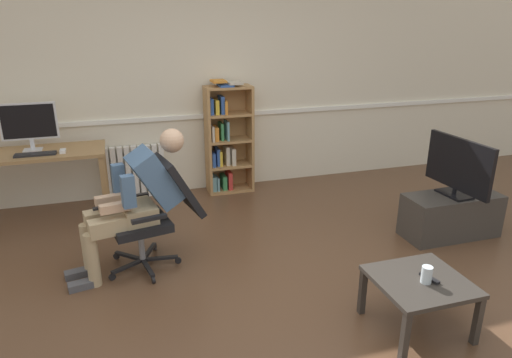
{
  "coord_description": "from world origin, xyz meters",
  "views": [
    {
      "loc": [
        -0.97,
        -2.78,
        2.06
      ],
      "look_at": [
        0.15,
        0.85,
        0.7
      ],
      "focal_mm": 32.15,
      "sensor_mm": 36.0,
      "label": 1
    }
  ],
  "objects_px": {
    "keyboard": "(35,154)",
    "radiator": "(135,172)",
    "computer_mouse": "(63,151)",
    "imac_monitor": "(29,123)",
    "computer_desk": "(40,162)",
    "bookshelf": "(226,141)",
    "tv_screen": "(459,166)",
    "tv_stand": "(451,215)",
    "coffee_table": "(420,286)",
    "spare_remote": "(429,278)",
    "drinking_glass": "(427,275)",
    "office_chair": "(158,208)",
    "person_seated": "(135,198)"
  },
  "relations": [
    {
      "from": "computer_mouse",
      "to": "radiator",
      "type": "xyz_separation_m",
      "value": [
        0.7,
        0.51,
        -0.46
      ]
    },
    {
      "from": "bookshelf",
      "to": "drinking_glass",
      "type": "relative_size",
      "value": 11.52
    },
    {
      "from": "computer_desk",
      "to": "tv_screen",
      "type": "distance_m",
      "value": 4.15
    },
    {
      "from": "computer_desk",
      "to": "keyboard",
      "type": "distance_m",
      "value": 0.19
    },
    {
      "from": "keyboard",
      "to": "coffee_table",
      "type": "height_order",
      "value": "keyboard"
    },
    {
      "from": "office_chair",
      "to": "coffee_table",
      "type": "relative_size",
      "value": 1.56
    },
    {
      "from": "imac_monitor",
      "to": "tv_screen",
      "type": "distance_m",
      "value": 4.24
    },
    {
      "from": "computer_mouse",
      "to": "bookshelf",
      "type": "xyz_separation_m",
      "value": [
        1.79,
        0.41,
        -0.14
      ]
    },
    {
      "from": "imac_monitor",
      "to": "tv_stand",
      "type": "bearing_deg",
      "value": -23.0
    },
    {
      "from": "imac_monitor",
      "to": "bookshelf",
      "type": "distance_m",
      "value": 2.14
    },
    {
      "from": "keyboard",
      "to": "spare_remote",
      "type": "height_order",
      "value": "keyboard"
    },
    {
      "from": "drinking_glass",
      "to": "spare_remote",
      "type": "bearing_deg",
      "value": 27.94
    },
    {
      "from": "bookshelf",
      "to": "office_chair",
      "type": "distance_m",
      "value": 1.85
    },
    {
      "from": "coffee_table",
      "to": "tv_screen",
      "type": "bearing_deg",
      "value": 43.6
    },
    {
      "from": "imac_monitor",
      "to": "spare_remote",
      "type": "relative_size",
      "value": 3.63
    },
    {
      "from": "tv_stand",
      "to": "drinking_glass",
      "type": "distance_m",
      "value": 1.68
    },
    {
      "from": "computer_mouse",
      "to": "computer_desk",
      "type": "bearing_deg",
      "value": 153.73
    },
    {
      "from": "keyboard",
      "to": "radiator",
      "type": "xyz_separation_m",
      "value": [
        0.95,
        0.53,
        -0.45
      ]
    },
    {
      "from": "coffee_table",
      "to": "drinking_glass",
      "type": "bearing_deg",
      "value": -81.29
    },
    {
      "from": "computer_desk",
      "to": "drinking_glass",
      "type": "relative_size",
      "value": 10.91
    },
    {
      "from": "coffee_table",
      "to": "computer_desk",
      "type": "bearing_deg",
      "value": 134.36
    },
    {
      "from": "imac_monitor",
      "to": "person_seated",
      "type": "height_order",
      "value": "imac_monitor"
    },
    {
      "from": "drinking_glass",
      "to": "keyboard",
      "type": "bearing_deg",
      "value": 135.57
    },
    {
      "from": "person_seated",
      "to": "tv_screen",
      "type": "bearing_deg",
      "value": 73.41
    },
    {
      "from": "computer_mouse",
      "to": "keyboard",
      "type": "bearing_deg",
      "value": -175.45
    },
    {
      "from": "radiator",
      "to": "coffee_table",
      "type": "xyz_separation_m",
      "value": [
        1.7,
        -3.1,
        0.02
      ]
    },
    {
      "from": "bookshelf",
      "to": "tv_screen",
      "type": "distance_m",
      "value": 2.59
    },
    {
      "from": "computer_desk",
      "to": "spare_remote",
      "type": "xyz_separation_m",
      "value": [
        2.7,
        -2.72,
        -0.25
      ]
    },
    {
      "from": "imac_monitor",
      "to": "coffee_table",
      "type": "relative_size",
      "value": 0.89
    },
    {
      "from": "keyboard",
      "to": "tv_stand",
      "type": "relative_size",
      "value": 0.41
    },
    {
      "from": "bookshelf",
      "to": "drinking_glass",
      "type": "distance_m",
      "value": 3.11
    },
    {
      "from": "computer_mouse",
      "to": "office_chair",
      "type": "bearing_deg",
      "value": -54.89
    },
    {
      "from": "keyboard",
      "to": "radiator",
      "type": "relative_size",
      "value": 0.56
    },
    {
      "from": "computer_desk",
      "to": "radiator",
      "type": "distance_m",
      "value": 1.07
    },
    {
      "from": "spare_remote",
      "to": "tv_stand",
      "type": "bearing_deg",
      "value": -146.4
    },
    {
      "from": "computer_desk",
      "to": "computer_mouse",
      "type": "xyz_separation_m",
      "value": [
        0.24,
        -0.12,
        0.13
      ]
    },
    {
      "from": "bookshelf",
      "to": "computer_desk",
      "type": "bearing_deg",
      "value": -171.86
    },
    {
      "from": "person_seated",
      "to": "imac_monitor",
      "type": "bearing_deg",
      "value": -157.34
    },
    {
      "from": "computer_desk",
      "to": "bookshelf",
      "type": "xyz_separation_m",
      "value": [
        2.03,
        0.29,
        -0.01
      ]
    },
    {
      "from": "radiator",
      "to": "tv_screen",
      "type": "bearing_deg",
      "value": -34.2
    },
    {
      "from": "tv_stand",
      "to": "radiator",
      "type": "bearing_deg",
      "value": 145.79
    },
    {
      "from": "computer_mouse",
      "to": "tv_screen",
      "type": "bearing_deg",
      "value": -22.04
    },
    {
      "from": "coffee_table",
      "to": "spare_remote",
      "type": "distance_m",
      "value": 0.09
    },
    {
      "from": "tv_stand",
      "to": "person_seated",
      "type": "bearing_deg",
      "value": 174.81
    },
    {
      "from": "spare_remote",
      "to": "coffee_table",
      "type": "bearing_deg",
      "value": -28.25
    },
    {
      "from": "tv_stand",
      "to": "spare_remote",
      "type": "bearing_deg",
      "value": -134.59
    },
    {
      "from": "computer_mouse",
      "to": "imac_monitor",
      "type": "bearing_deg",
      "value": 146.72
    },
    {
      "from": "tv_stand",
      "to": "spare_remote",
      "type": "height_order",
      "value": "tv_stand"
    },
    {
      "from": "computer_mouse",
      "to": "radiator",
      "type": "height_order",
      "value": "computer_mouse"
    },
    {
      "from": "keyboard",
      "to": "computer_mouse",
      "type": "distance_m",
      "value": 0.25
    }
  ]
}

